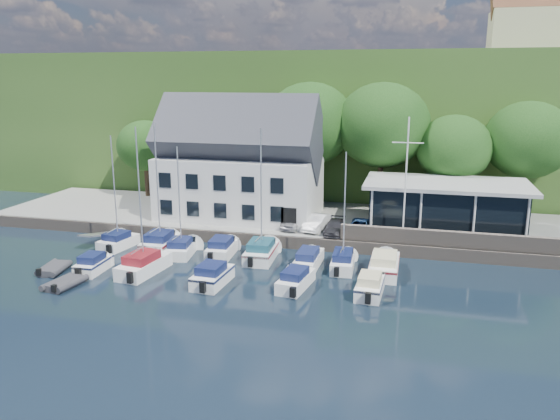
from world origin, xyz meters
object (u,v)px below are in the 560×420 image
Objects in this scene: boat_r2_2 at (212,274)px; boat_r1_7 at (384,263)px; boat_r1_2 at (179,203)px; boat_r1_0 at (115,198)px; harbor_building at (240,169)px; boat_r1_5 at (308,258)px; club_pavilion at (445,206)px; boat_r2_0 at (93,262)px; boat_r2_4 at (370,284)px; car_white at (318,222)px; car_dgrey at (335,227)px; dinghy_1 at (64,282)px; boat_r1_4 at (261,199)px; car_blue at (360,226)px; flagpole at (406,181)px; boat_r1_3 at (222,246)px; boat_r2_1 at (140,207)px; boat_r1_6 at (344,213)px; car_silver at (295,221)px; boat_r2_3 at (296,278)px; boat_r1_1 at (158,192)px; dinghy_0 at (54,267)px.

boat_r1_7 is at bearing 27.73° from boat_r2_2.
boat_r1_0 is at bearing 166.93° from boat_r1_2.
boat_r1_5 is (8.25, -9.39, -4.67)m from harbor_building.
boat_r2_0 is (-24.38, -13.61, -2.37)m from club_pavilion.
car_white is at bearing 118.56° from boat_r2_4.
boat_r1_7 is (21.26, -0.61, -3.39)m from boat_r1_0.
club_pavilion is at bearing 45.38° from boat_r2_2.
car_dgrey is 20.89m from dinghy_1.
harbor_building reaches higher than boat_r1_4.
boat_r2_4 is (10.35, 0.80, -0.03)m from boat_r2_2.
car_blue is 0.37× the size of flagpole.
boat_r1_3 is 1.12× the size of boat_r2_4.
dinghy_1 is (-3.85, -3.67, -4.45)m from boat_r2_1.
harbor_building reaches higher than boat_r1_7.
boat_r2_1 is at bearing -164.93° from boat_r1_6.
car_silver is 0.44× the size of boat_r1_6.
boat_r1_2 is 0.89× the size of boat_r1_4.
club_pavilion is 2.43× the size of boat_r2_3.
boat_r2_2 is at bearing -79.27° from harbor_building.
flagpole is 1.00× the size of boat_r1_1.
car_silver is at bearing 40.23° from boat_r2_0.
boat_r2_1 reaches higher than car_silver.
flagpole is at bearing 0.94° from car_white.
boat_r1_0 is at bearing 178.49° from boat_r1_5.
car_blue is 0.54× the size of boat_r1_7.
boat_r1_2 is 6.37m from boat_r1_4.
boat_r1_3 is (-16.74, -8.00, -2.32)m from club_pavilion.
club_pavilion is 15.84m from boat_r1_4.
boat_r2_0 is 3.11m from dinghy_1.
boat_r1_4 reaches higher than car_white.
boat_r1_0 reaches higher than boat_r2_2.
boat_r1_7 is at bearing -102.49° from flagpole.
boat_r1_5 is at bearing 27.25° from boat_r2_1.
boat_r1_2 is (-11.15, -5.48, 2.59)m from car_dgrey.
car_silver is 0.44× the size of boat_r1_2.
boat_r1_0 is at bearing -142.91° from car_silver.
boat_r1_3 is (-8.04, -4.83, -0.82)m from car_dgrey.
boat_r2_1 is 3.36× the size of dinghy_0.
boat_r1_0 is at bearing -145.23° from car_white.
boat_r1_2 is 10.68m from boat_r1_5.
flagpole is (14.75, -4.55, 0.46)m from harbor_building.
boat_r1_5 is at bearing -71.57° from car_white.
boat_r1_3 is (-13.49, -3.95, -5.08)m from flagpole.
boat_r2_0 is at bearing -144.55° from car_blue.
dinghy_1 is at bearing -138.16° from car_blue.
club_pavilion is 5.88m from flagpole.
car_silver is at bearing -168.69° from club_pavilion.
harbor_building is 3.72× the size of car_white.
flagpole is 19.68m from boat_r2_1.
club_pavilion is 1.37× the size of flagpole.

